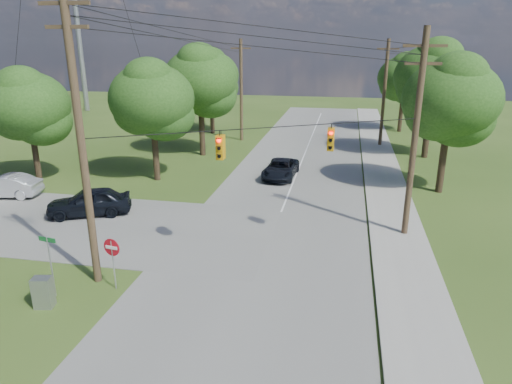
% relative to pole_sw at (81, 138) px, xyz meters
% --- Properties ---
extents(ground, '(140.00, 140.00, 0.00)m').
position_rel_pole_sw_xyz_m(ground, '(4.60, -0.40, -6.23)').
color(ground, '#314B19').
rests_on(ground, ground).
extents(main_road, '(10.00, 100.00, 0.03)m').
position_rel_pole_sw_xyz_m(main_road, '(6.60, 4.60, -6.21)').
color(main_road, gray).
rests_on(main_road, ground).
extents(sidewalk_east, '(2.60, 100.00, 0.12)m').
position_rel_pole_sw_xyz_m(sidewalk_east, '(13.30, 4.60, -6.17)').
color(sidewalk_east, '#A5A39B').
rests_on(sidewalk_east, ground).
extents(pole_sw, '(2.00, 0.32, 12.00)m').
position_rel_pole_sw_xyz_m(pole_sw, '(0.00, 0.00, 0.00)').
color(pole_sw, brown).
rests_on(pole_sw, ground).
extents(pole_ne, '(2.00, 0.32, 10.50)m').
position_rel_pole_sw_xyz_m(pole_ne, '(13.50, 7.60, -0.76)').
color(pole_ne, brown).
rests_on(pole_ne, ground).
extents(pole_north_e, '(2.00, 0.32, 10.00)m').
position_rel_pole_sw_xyz_m(pole_north_e, '(13.50, 29.60, -1.10)').
color(pole_north_e, brown).
rests_on(pole_north_e, ground).
extents(pole_north_w, '(2.00, 0.32, 10.00)m').
position_rel_pole_sw_xyz_m(pole_north_w, '(-0.40, 29.60, -1.10)').
color(pole_north_w, brown).
rests_on(pole_north_w, ground).
extents(power_lines, '(13.93, 29.62, 4.93)m').
position_rel_pole_sw_xyz_m(power_lines, '(6.10, 11.14, 2.93)').
color(power_lines, black).
rests_on(power_lines, ground).
extents(traffic_signals, '(4.91, 3.27, 1.05)m').
position_rel_pole_sw_xyz_m(traffic_signals, '(7.15, 4.03, -0.73)').
color(traffic_signals, orange).
rests_on(traffic_signals, ground).
extents(tree_w_near, '(6.00, 6.00, 8.40)m').
position_rel_pole_sw_xyz_m(tree_w_near, '(-3.40, 14.60, -0.30)').
color(tree_w_near, '#3C2E1E').
rests_on(tree_w_near, ground).
extents(tree_w_mid, '(6.40, 6.40, 9.22)m').
position_rel_pole_sw_xyz_m(tree_w_mid, '(-2.40, 22.60, 0.35)').
color(tree_w_mid, '#3C2E1E').
rests_on(tree_w_mid, ground).
extents(tree_w_far, '(6.00, 6.00, 8.73)m').
position_rel_pole_sw_xyz_m(tree_w_far, '(-4.40, 32.60, 0.02)').
color(tree_w_far, '#3C2E1E').
rests_on(tree_w_far, ground).
extents(tree_e_near, '(6.20, 6.20, 8.81)m').
position_rel_pole_sw_xyz_m(tree_e_near, '(16.60, 15.60, 0.02)').
color(tree_e_near, '#3C2E1E').
rests_on(tree_e_near, ground).
extents(tree_e_mid, '(6.60, 6.60, 9.64)m').
position_rel_pole_sw_xyz_m(tree_e_mid, '(17.10, 25.60, 0.68)').
color(tree_e_mid, '#3C2E1E').
rests_on(tree_e_mid, ground).
extents(tree_e_far, '(5.80, 5.80, 8.32)m').
position_rel_pole_sw_xyz_m(tree_e_far, '(16.10, 37.60, -0.31)').
color(tree_e_far, '#3C2E1E').
rests_on(tree_e_far, ground).
extents(tree_cross_n, '(5.60, 5.60, 7.91)m').
position_rel_pole_sw_xyz_m(tree_cross_n, '(-11.40, 12.10, -0.63)').
color(tree_cross_n, '#3C2E1E').
rests_on(tree_cross_n, ground).
extents(car_cross_dark, '(5.12, 3.67, 1.62)m').
position_rel_pole_sw_xyz_m(car_cross_dark, '(-4.42, 7.01, -5.38)').
color(car_cross_dark, black).
rests_on(car_cross_dark, cross_road).
extents(car_cross_silver, '(4.69, 2.24, 1.48)m').
position_rel_pole_sw_xyz_m(car_cross_silver, '(-11.57, 8.90, -5.45)').
color(car_cross_silver, silver).
rests_on(car_cross_silver, cross_road).
extents(car_main_north, '(2.45, 4.90, 1.33)m').
position_rel_pole_sw_xyz_m(car_main_north, '(5.51, 16.87, -5.53)').
color(car_main_north, black).
rests_on(car_main_north, main_road).
extents(control_cabinet, '(0.78, 0.62, 1.25)m').
position_rel_pole_sw_xyz_m(control_cabinet, '(-0.95, -2.29, -5.60)').
color(control_cabinet, '#939698').
rests_on(control_cabinet, ground).
extents(do_not_enter_sign, '(0.75, 0.17, 2.27)m').
position_rel_pole_sw_xyz_m(do_not_enter_sign, '(1.10, -0.50, -4.57)').
color(do_not_enter_sign, '#939698').
rests_on(do_not_enter_sign, ground).
extents(street_name_sign, '(0.78, 0.13, 2.60)m').
position_rel_pole_sw_xyz_m(street_name_sign, '(-1.02, -1.50, -4.57)').
color(street_name_sign, '#939698').
rests_on(street_name_sign, ground).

